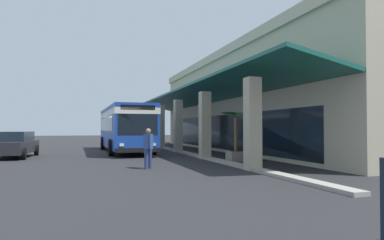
{
  "coord_description": "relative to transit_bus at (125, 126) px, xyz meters",
  "views": [
    {
      "loc": [
        25.31,
        -1.8,
        1.65
      ],
      "look_at": [
        3.79,
        5.06,
        2.21
      ],
      "focal_mm": 32.16,
      "sensor_mm": 36.0,
      "label": 1
    }
  ],
  "objects": [
    {
      "name": "parked_sedan_charcoal",
      "position": [
        3.1,
        -6.55,
        -1.1
      ],
      "size": [
        4.55,
        2.29,
        1.47
      ],
      "color": "#232328",
      "rests_on": "ground"
    },
    {
      "name": "potted_palm",
      "position": [
        8.83,
        4.54,
        -1.21
      ],
      "size": [
        1.82,
        1.61,
        2.53
      ],
      "color": "gray",
      "rests_on": "ground"
    },
    {
      "name": "curb_strip",
      "position": [
        1.39,
        3.58,
        -1.79
      ],
      "size": [
        33.31,
        0.5,
        0.12
      ],
      "primitive_type": "cube",
      "color": "#9E998E",
      "rests_on": "ground"
    },
    {
      "name": "ground",
      "position": [
        -0.62,
        6.97,
        -1.85
      ],
      "size": [
        120.0,
        120.0,
        0.0
      ],
      "primitive_type": "plane",
      "color": "#262628"
    },
    {
      "name": "transit_bus",
      "position": [
        0.0,
        0.0,
        0.0
      ],
      "size": [
        11.25,
        2.97,
        3.34
      ],
      "color": "#193D9E",
      "rests_on": "ground"
    },
    {
      "name": "plaza_building",
      "position": [
        1.39,
        13.21,
        1.78
      ],
      "size": [
        28.06,
        16.94,
        7.27
      ],
      "color": "#B2A88E",
      "rests_on": "ground"
    },
    {
      "name": "pedestrian",
      "position": [
        10.71,
        -0.27,
        -0.93
      ],
      "size": [
        0.67,
        0.36,
        1.65
      ],
      "color": "navy",
      "rests_on": "ground"
    }
  ]
}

